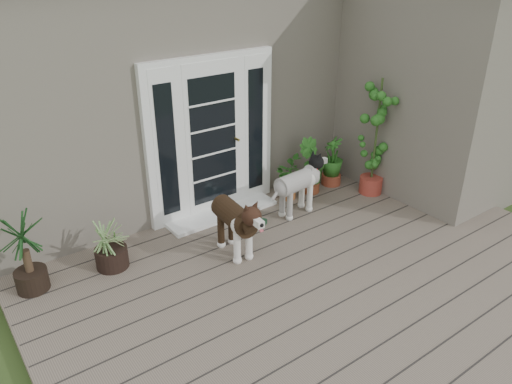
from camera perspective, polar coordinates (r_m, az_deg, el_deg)
deck at (r=5.70m, az=9.01°, el=-10.42°), size 6.20×4.60×0.12m
house_main at (r=8.32m, az=-11.58°, el=12.66°), size 7.40×4.00×3.10m
house_wing at (r=7.79m, az=19.63°, el=10.77°), size 1.60×2.40×3.10m
door_unit at (r=6.59m, az=-5.10°, el=6.29°), size 1.90×0.14×2.15m
door_step at (r=6.86m, az=-3.88°, el=-2.44°), size 1.60×0.40×0.05m
brindle_dog at (r=5.85m, az=-2.50°, el=-3.95°), size 0.45×0.92×0.74m
white_dog at (r=6.76m, az=4.71°, el=0.22°), size 0.88×0.45×0.71m
spider_plant at (r=5.86m, az=-16.52°, el=-5.56°), size 0.68×0.68×0.66m
yucca at (r=5.72m, az=-25.04°, el=-6.33°), size 0.79×0.79×0.94m
herb_a at (r=7.21m, az=3.68°, el=1.32°), size 0.60×0.60×0.56m
herb_b at (r=7.42m, az=6.37°, el=2.21°), size 0.58×0.58×0.62m
herb_c at (r=7.72m, az=8.75°, el=3.05°), size 0.53×0.53×0.62m
sapling at (r=7.34m, az=13.68°, el=6.28°), size 0.62×0.62×1.80m
clog_left at (r=6.63m, az=0.03°, el=-3.24°), size 0.27×0.35×0.09m
clog_right at (r=6.72m, az=-0.24°, el=-2.84°), size 0.29×0.32×0.09m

